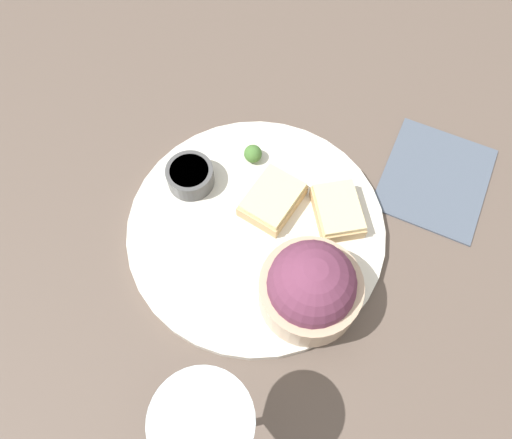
# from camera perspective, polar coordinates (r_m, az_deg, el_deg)

# --- Properties ---
(ground_plane) EXTENTS (4.00, 4.00, 0.00)m
(ground_plane) POSITION_cam_1_polar(r_m,az_deg,el_deg) (0.64, 0.00, -1.33)
(ground_plane) COLOR brown
(dinner_plate) EXTENTS (0.32, 0.32, 0.01)m
(dinner_plate) POSITION_cam_1_polar(r_m,az_deg,el_deg) (0.63, 0.00, -1.07)
(dinner_plate) COLOR silver
(dinner_plate) RESTS_ON ground_plane
(salad_bowl) EXTENTS (0.12, 0.12, 0.10)m
(salad_bowl) POSITION_cam_1_polar(r_m,az_deg,el_deg) (0.56, 6.27, -7.73)
(salad_bowl) COLOR tan
(salad_bowl) RESTS_ON dinner_plate
(sauce_ramekin) EXTENTS (0.06, 0.06, 0.03)m
(sauce_ramekin) POSITION_cam_1_polar(r_m,az_deg,el_deg) (0.65, -7.54, 5.02)
(sauce_ramekin) COLOR #4C4C4C
(sauce_ramekin) RESTS_ON dinner_plate
(cheese_toast_near) EXTENTS (0.10, 0.09, 0.03)m
(cheese_toast_near) POSITION_cam_1_polar(r_m,az_deg,el_deg) (0.63, 1.90, 2.32)
(cheese_toast_near) COLOR tan
(cheese_toast_near) RESTS_ON dinner_plate
(cheese_toast_far) EXTENTS (0.08, 0.07, 0.03)m
(cheese_toast_far) POSITION_cam_1_polar(r_m,az_deg,el_deg) (0.63, 9.32, 0.99)
(cheese_toast_far) COLOR tan
(cheese_toast_far) RESTS_ON dinner_plate
(wine_glass) EXTENTS (0.09, 0.09, 0.16)m
(wine_glass) POSITION_cam_1_polar(r_m,az_deg,el_deg) (0.47, -5.77, -22.32)
(wine_glass) COLOR silver
(wine_glass) RESTS_ON ground_plane
(garnish) EXTENTS (0.02, 0.02, 0.02)m
(garnish) POSITION_cam_1_polar(r_m,az_deg,el_deg) (0.66, -0.35, 7.53)
(garnish) COLOR #477533
(garnish) RESTS_ON dinner_plate
(napkin) EXTENTS (0.20, 0.18, 0.01)m
(napkin) POSITION_cam_1_polar(r_m,az_deg,el_deg) (0.71, 19.84, 4.51)
(napkin) COLOR #4C5666
(napkin) RESTS_ON ground_plane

